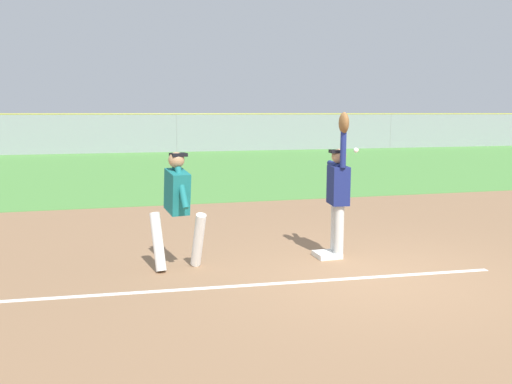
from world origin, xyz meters
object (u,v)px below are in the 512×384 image
object	(u,v)px
parked_car_green	(22,139)
parked_car_black	(265,137)
parked_car_red	(106,139)
fielder	(338,187)
first_base	(327,255)
baseball	(356,150)
parked_car_blue	(196,138)
runner	(177,202)

from	to	relation	value
parked_car_green	parked_car_black	bearing A→B (deg)	-8.10
parked_car_red	fielder	bearing A→B (deg)	-82.14
first_base	parked_car_green	size ratio (longest dim) A/B	0.08
parked_car_green	parked_car_red	size ratio (longest dim) A/B	1.03
first_base	parked_car_black	xyz separation A→B (m)	(6.47, 26.57, 0.63)
parked_car_green	parked_car_red	xyz separation A→B (m)	(4.91, -0.75, 0.00)
parked_car_green	baseball	bearing A→B (deg)	-77.85
parked_car_red	parked_car_blue	world-z (taller)	same
parked_car_blue	parked_car_black	bearing A→B (deg)	-3.12
parked_car_green	parked_car_red	world-z (taller)	same
first_base	parked_car_green	xyz separation A→B (m)	(-8.72, 27.11, 0.63)
parked_car_red	baseball	bearing A→B (deg)	-81.90
first_base	fielder	size ratio (longest dim) A/B	0.17
baseball	parked_car_green	distance (m)	28.88
baseball	parked_car_green	xyz separation A→B (m)	(-9.02, 27.41, -1.04)
parked_car_black	runner	bearing A→B (deg)	-104.70
baseball	parked_car_green	size ratio (longest dim) A/B	0.02
parked_car_green	first_base	bearing A→B (deg)	-78.25
parked_car_green	parked_car_blue	world-z (taller)	same
runner	parked_car_green	distance (m)	27.90
fielder	parked_car_green	xyz separation A→B (m)	(-8.87, 27.14, -0.45)
parked_car_blue	parked_car_black	size ratio (longest dim) A/B	0.99
runner	parked_car_blue	size ratio (longest dim) A/B	0.38
first_base	parked_car_blue	world-z (taller)	parked_car_blue
runner	baseball	bearing A→B (deg)	-16.43
runner	parked_car_black	distance (m)	28.05
parked_car_red	parked_car_blue	bearing A→B (deg)	1.94
parked_car_red	parked_car_green	bearing A→B (deg)	170.66
baseball	runner	bearing A→B (deg)	174.73
parked_car_black	fielder	bearing A→B (deg)	-99.72
parked_car_red	parked_car_black	size ratio (longest dim) A/B	0.98
first_base	parked_car_blue	bearing A→B (deg)	86.10
parked_car_red	parked_car_black	world-z (taller)	same
parked_car_black	baseball	bearing A→B (deg)	-99.28
runner	parked_car_blue	world-z (taller)	runner
runner	first_base	bearing A→B (deg)	-9.85
first_base	parked_car_green	world-z (taller)	parked_car_green
baseball	parked_car_red	size ratio (longest dim) A/B	0.02
parked_car_black	parked_car_red	bearing A→B (deg)	-175.19
parked_car_red	parked_car_blue	distance (m)	5.63
parked_car_green	parked_car_blue	distance (m)	10.54
baseball	parked_car_red	bearing A→B (deg)	98.78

